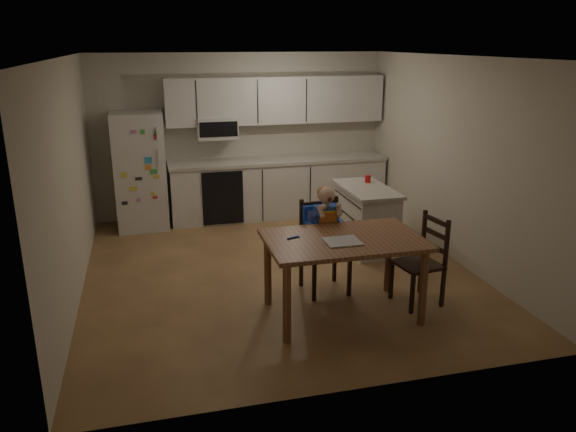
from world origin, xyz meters
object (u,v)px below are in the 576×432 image
Objects in this scene: kitchen_island at (366,218)px; chair_side at (426,254)px; refrigerator at (140,171)px; chair_booster at (324,228)px; red_cup at (368,179)px; dining_table at (344,248)px.

chair_side is at bearing -90.09° from kitchen_island.
chair_booster is at bearing -55.31° from refrigerator.
kitchen_island is at bearing -29.84° from refrigerator.
red_cup is at bearing 48.06° from chair_booster.
kitchen_island is at bearing 170.86° from chair_side.
dining_table is 1.28× the size of chair_booster.
red_cup is 0.06× the size of dining_table.
red_cup is 0.10× the size of chair_side.
chair_booster is at bearing -130.20° from kitchen_island.
kitchen_island is at bearing 45.47° from chair_booster.
kitchen_island is 11.42× the size of red_cup.
red_cup is (2.98, -1.39, 0.03)m from refrigerator.
chair_booster is 1.27× the size of chair_side.
red_cup reaches higher than kitchen_island.
refrigerator is 3.33m from kitchen_island.
kitchen_island is 0.54m from red_cup.
kitchen_island is 0.94× the size of chair_booster.
dining_table is 0.96m from chair_side.
refrigerator is 3.29m from red_cup.
dining_table is (-1.06, -2.00, -0.17)m from red_cup.
dining_table is (1.92, -3.39, -0.14)m from refrigerator.
chair_side is (-0.11, -1.93, -0.35)m from red_cup.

